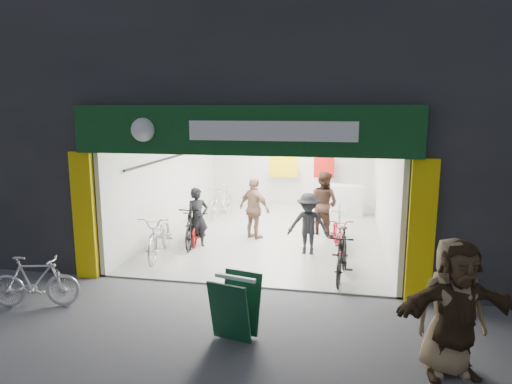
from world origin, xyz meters
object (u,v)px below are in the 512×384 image
(bike_right_front, at_px, (342,255))
(pedestrian_near, at_px, (451,306))
(bike_left_front, at_px, (160,235))
(sandwich_board, at_px, (235,306))
(parked_bike, at_px, (35,282))

(bike_right_front, distance_m, pedestrian_near, 3.42)
(bike_left_front, distance_m, sandwich_board, 4.36)
(pedestrian_near, bearing_deg, bike_right_front, 102.19)
(pedestrian_near, relative_size, sandwich_board, 1.90)
(bike_left_front, bearing_deg, parked_bike, -118.77)
(pedestrian_near, bearing_deg, parked_bike, 161.58)
(bike_right_front, relative_size, parked_bike, 1.11)
(bike_left_front, xyz_separation_m, pedestrian_near, (5.61, -3.76, 0.39))
(parked_bike, bearing_deg, bike_right_front, -79.31)
(bike_left_front, relative_size, sandwich_board, 2.06)
(pedestrian_near, height_order, sandwich_board, pedestrian_near)
(bike_right_front, relative_size, pedestrian_near, 0.94)
(parked_bike, relative_size, sandwich_board, 1.60)
(bike_left_front, xyz_separation_m, parked_bike, (-1.05, -3.03, -0.06))
(bike_right_front, relative_size, sandwich_board, 1.78)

